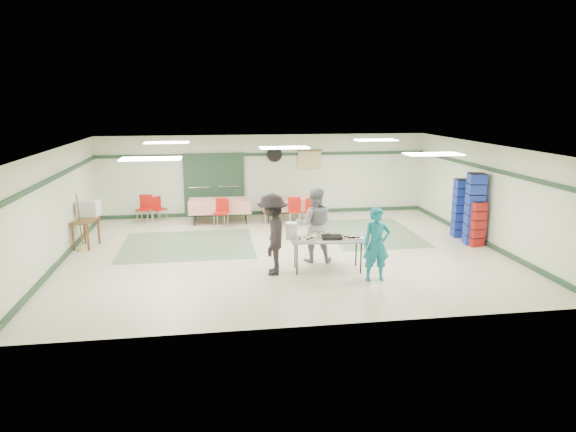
{
  "coord_description": "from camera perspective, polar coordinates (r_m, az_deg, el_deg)",
  "views": [
    {
      "loc": [
        -1.8,
        -12.61,
        3.85
      ],
      "look_at": [
        0.05,
        -0.3,
        1.01
      ],
      "focal_mm": 32.0,
      "sensor_mm": 36.0,
      "label": 1
    }
  ],
  "objects": [
    {
      "name": "sheet_tray_left",
      "position": [
        11.53,
        1.69,
        -2.65
      ],
      "size": [
        0.59,
        0.47,
        0.02
      ],
      "primitive_type": "cube",
      "rotation": [
        0.0,
        0.0,
        -0.08
      ],
      "color": "silver",
      "rests_on": "serving_table"
    },
    {
      "name": "sheet_tray_mid",
      "position": [
        11.81,
        3.56,
        -2.28
      ],
      "size": [
        0.61,
        0.48,
        0.02
      ],
      "primitive_type": "cube",
      "rotation": [
        0.0,
        0.0,
        -0.08
      ],
      "color": "silver",
      "rests_on": "serving_table"
    },
    {
      "name": "volunteer_teal",
      "position": [
        11.2,
        9.82,
        -3.13
      ],
      "size": [
        0.61,
        0.42,
        1.61
      ],
      "primitive_type": "imported",
      "rotation": [
        0.0,
        0.0,
        -0.07
      ],
      "color": "#137387",
      "rests_on": "floor"
    },
    {
      "name": "crate_stack_blue_a",
      "position": [
        14.64,
        20.01,
        0.73
      ],
      "size": [
        0.5,
        0.5,
        1.94
      ],
      "primitive_type": "cube",
      "rotation": [
        0.0,
        0.0,
        -0.2
      ],
      "color": "navy",
      "rests_on": "floor"
    },
    {
      "name": "floor",
      "position": [
        13.31,
        -0.39,
        -3.96
      ],
      "size": [
        11.0,
        11.0,
        0.0
      ],
      "primitive_type": "plane",
      "color": "beige",
      "rests_on": "ground"
    },
    {
      "name": "baking_pan",
      "position": [
        11.66,
        4.89,
        -2.36
      ],
      "size": [
        0.48,
        0.32,
        0.08
      ],
      "primitive_type": "cube",
      "rotation": [
        0.0,
        0.0,
        -0.08
      ],
      "color": "black",
      "rests_on": "serving_table"
    },
    {
      "name": "chair_c",
      "position": [
        16.13,
        2.54,
        0.8
      ],
      "size": [
        0.49,
        0.49,
        0.8
      ],
      "rotation": [
        0.0,
        0.0,
        -0.41
      ],
      "color": "red",
      "rests_on": "floor"
    },
    {
      "name": "baseboard_back",
      "position": [
        17.59,
        -2.46,
        0.4
      ],
      "size": [
        11.0,
        0.06,
        0.12
      ],
      "primitive_type": "cube",
      "color": "#213D28",
      "rests_on": "floor"
    },
    {
      "name": "trim_right",
      "position": [
        14.67,
        21.34,
        4.92
      ],
      "size": [
        0.06,
        9.0,
        0.1
      ],
      "primitive_type": "cube",
      "rotation": [
        0.0,
        0.0,
        1.57
      ],
      "color": "#213D28",
      "rests_on": "wall_back"
    },
    {
      "name": "office_printer",
      "position": [
        14.99,
        -21.28,
        0.83
      ],
      "size": [
        0.59,
        0.53,
        0.42
      ],
      "primitive_type": "cube",
      "rotation": [
        0.0,
        0.0,
        -0.12
      ],
      "color": "silver",
      "rests_on": "printer_table"
    },
    {
      "name": "serving_table",
      "position": [
        11.71,
        4.42,
        -2.74
      ],
      "size": [
        1.72,
        0.8,
        0.76
      ],
      "rotation": [
        0.0,
        0.0,
        -0.08
      ],
      "color": "#B5B5B0",
      "rests_on": "floor"
    },
    {
      "name": "green_patch_a",
      "position": [
        14.16,
        -11.06,
        -3.16
      ],
      "size": [
        3.5,
        3.0,
        0.01
      ],
      "primitive_type": "cube",
      "color": "#607958",
      "rests_on": "floor"
    },
    {
      "name": "chair_loose_b",
      "position": [
        16.81,
        -15.59,
        1.08
      ],
      "size": [
        0.53,
        0.53,
        0.91
      ],
      "rotation": [
        0.0,
        0.0,
        -0.3
      ],
      "color": "red",
      "rests_on": "floor"
    },
    {
      "name": "chair_d",
      "position": [
        15.84,
        -7.41,
        0.69
      ],
      "size": [
        0.52,
        0.52,
        0.89
      ],
      "rotation": [
        0.0,
        0.0,
        -0.32
      ],
      "color": "red",
      "rests_on": "floor"
    },
    {
      "name": "trim_back",
      "position": [
        17.27,
        -2.52,
        6.85
      ],
      "size": [
        11.0,
        0.06,
        0.1
      ],
      "primitive_type": "cube",
      "color": "#213D28",
      "rests_on": "wall_back"
    },
    {
      "name": "double_door_right",
      "position": [
        17.29,
        -6.61,
        3.44
      ],
      "size": [
        0.9,
        0.06,
        2.1
      ],
      "primitive_type": "cube",
      "color": "gray",
      "rests_on": "floor"
    },
    {
      "name": "sheet_tray_right",
      "position": [
        11.73,
        7.1,
        -2.46
      ],
      "size": [
        0.57,
        0.45,
        0.02
      ],
      "primitive_type": "cube",
      "rotation": [
        0.0,
        0.0,
        -0.08
      ],
      "color": "silver",
      "rests_on": "serving_table"
    },
    {
      "name": "dining_table_a",
      "position": [
        16.57,
        0.08,
        1.43
      ],
      "size": [
        1.76,
        0.87,
        0.77
      ],
      "rotation": [
        0.0,
        0.0,
        0.07
      ],
      "color": "red",
      "rests_on": "floor"
    },
    {
      "name": "green_patch_b",
      "position": [
        15.34,
        9.22,
        -1.85
      ],
      "size": [
        2.5,
        3.5,
        0.01
      ],
      "primitive_type": "cube",
      "color": "#607958",
      "rests_on": "floor"
    },
    {
      "name": "baseboard_left",
      "position": [
        13.67,
        -23.8,
        -4.37
      ],
      "size": [
        0.06,
        9.0,
        0.12
      ],
      "primitive_type": "cube",
      "rotation": [
        0.0,
        0.0,
        1.57
      ],
      "color": "#213D28",
      "rests_on": "floor"
    },
    {
      "name": "double_door_left",
      "position": [
        17.29,
        -9.76,
        3.34
      ],
      "size": [
        0.9,
        0.06,
        2.1
      ],
      "primitive_type": "cube",
      "color": "gray",
      "rests_on": "floor"
    },
    {
      "name": "baseboard_right",
      "position": [
        15.04,
        20.72,
        -2.59
      ],
      "size": [
        0.06,
        9.0,
        0.12
      ],
      "primitive_type": "cube",
      "rotation": [
        0.0,
        0.0,
        1.57
      ],
      "color": "#213D28",
      "rests_on": "floor"
    },
    {
      "name": "wall_right",
      "position": [
        14.79,
        21.22,
        2.24
      ],
      "size": [
        0.0,
        9.0,
        9.0
      ],
      "primitive_type": "plane",
      "rotation": [
        1.57,
        0.0,
        -1.57
      ],
      "color": "beige",
      "rests_on": "floor"
    },
    {
      "name": "crate_stack_blue_b",
      "position": [
        15.35,
        18.59,
        0.83
      ],
      "size": [
        0.41,
        0.41,
        1.66
      ],
      "primitive_type": "cube",
      "rotation": [
        0.0,
        0.0,
        -0.12
      ],
      "color": "navy",
      "rests_on": "floor"
    },
    {
      "name": "scroll_banner",
      "position": [
        17.49,
        2.42,
        6.27
      ],
      "size": [
        0.8,
        0.02,
        0.6
      ],
      "primitive_type": "cube",
      "color": "tan",
      "rests_on": "wall_back"
    },
    {
      "name": "door_frame",
      "position": [
        17.26,
        -8.2,
        3.38
      ],
      "size": [
        2.0,
        0.03,
        2.15
      ],
      "primitive_type": "cube",
      "color": "#213D28",
      "rests_on": "floor"
    },
    {
      "name": "dining_table_b",
      "position": [
        16.39,
        -7.55,
        1.19
      ],
      "size": [
        1.97,
        0.94,
        0.77
      ],
      "rotation": [
        0.0,
        0.0,
        -0.04
      ],
      "color": "red",
      "rests_on": "floor"
    },
    {
      "name": "chair_loose_a",
      "position": [
        16.95,
        -14.27,
        1.03
      ],
      "size": [
        0.53,
        0.53,
        0.81
      ],
      "rotation": [
        0.0,
        0.0,
        0.75
      ],
      "color": "red",
      "rests_on": "floor"
    },
    {
      "name": "wall_fan",
      "position": [
        17.28,
        -1.52,
        6.86
      ],
      "size": [
        0.5,
        0.1,
        0.5
      ],
      "primitive_type": "cylinder",
      "rotation": [
        1.57,
        0.0,
        0.0
      ],
      "color": "black",
      "rests_on": "wall_back"
    },
    {
      "name": "printer_table",
      "position": [
        14.57,
        -21.59,
        -0.87
      ],
      "size": [
        0.66,
        0.86,
        0.74
      ],
      "rotation": [
        0.0,
        0.0,
        -0.23
      ],
      "color": "brown",
      "rests_on": "floor"
    },
    {
      "name": "broom",
      "position": [
        14.34,
        -22.15,
        -0.49
      ],
      "size": [
        0.07,
        0.24,
        1.49
      ],
      "primitive_type": "cylinder",
      "rotation": [
        0.14,
        0.0,
        -0.15
      ],
      "color": "brown",
      "rests_on": "floor"
    },
    {
      "name": "trim_left",
      "position": [
        13.26,
        -24.57,
        3.88
      ],
      "size": [
        0.06,
        9.0,
        0.1
      ],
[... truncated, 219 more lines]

